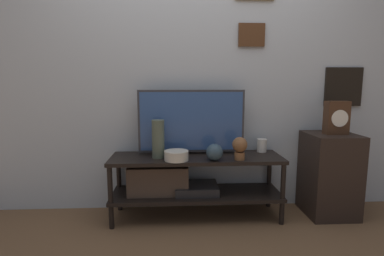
{
  "coord_description": "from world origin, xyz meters",
  "views": [
    {
      "loc": [
        -0.17,
        -2.19,
        1.15
      ],
      "look_at": [
        -0.04,
        0.25,
        0.78
      ],
      "focal_mm": 28.0,
      "sensor_mm": 36.0,
      "label": 1
    }
  ],
  "objects_px": {
    "mantel_clock": "(336,118)",
    "candle_jar": "(262,145)",
    "vase_tall_ceramic": "(158,139)",
    "vase_wide_bowl": "(176,155)",
    "vase_round_glass": "(214,152)",
    "television": "(191,121)",
    "decorative_bust": "(240,147)"
  },
  "relations": [
    {
      "from": "candle_jar",
      "to": "mantel_clock",
      "type": "xyz_separation_m",
      "value": [
        0.58,
        -0.15,
        0.26
      ]
    },
    {
      "from": "vase_tall_ceramic",
      "to": "candle_jar",
      "type": "xyz_separation_m",
      "value": [
        0.91,
        0.16,
        -0.1
      ]
    },
    {
      "from": "decorative_bust",
      "to": "candle_jar",
      "type": "bearing_deg",
      "value": 46.14
    },
    {
      "from": "vase_tall_ceramic",
      "to": "mantel_clock",
      "type": "relative_size",
      "value": 1.12
    },
    {
      "from": "candle_jar",
      "to": "vase_tall_ceramic",
      "type": "bearing_deg",
      "value": -169.82
    },
    {
      "from": "vase_round_glass",
      "to": "candle_jar",
      "type": "xyz_separation_m",
      "value": [
        0.46,
        0.27,
        -0.01
      ]
    },
    {
      "from": "vase_wide_bowl",
      "to": "decorative_bust",
      "type": "height_order",
      "value": "decorative_bust"
    },
    {
      "from": "vase_wide_bowl",
      "to": "vase_round_glass",
      "type": "bearing_deg",
      "value": -3.46
    },
    {
      "from": "mantel_clock",
      "to": "decorative_bust",
      "type": "bearing_deg",
      "value": -172.17
    },
    {
      "from": "mantel_clock",
      "to": "vase_round_glass",
      "type": "bearing_deg",
      "value": -173.33
    },
    {
      "from": "television",
      "to": "vase_round_glass",
      "type": "height_order",
      "value": "television"
    },
    {
      "from": "vase_tall_ceramic",
      "to": "decorative_bust",
      "type": "xyz_separation_m",
      "value": [
        0.65,
        -0.1,
        -0.05
      ]
    },
    {
      "from": "mantel_clock",
      "to": "candle_jar",
      "type": "bearing_deg",
      "value": 165.39
    },
    {
      "from": "vase_tall_ceramic",
      "to": "decorative_bust",
      "type": "distance_m",
      "value": 0.66
    },
    {
      "from": "decorative_bust",
      "to": "mantel_clock",
      "type": "xyz_separation_m",
      "value": [
        0.84,
        0.12,
        0.22
      ]
    },
    {
      "from": "vase_wide_bowl",
      "to": "candle_jar",
      "type": "height_order",
      "value": "candle_jar"
    },
    {
      "from": "television",
      "to": "vase_tall_ceramic",
      "type": "relative_size",
      "value": 2.9
    },
    {
      "from": "vase_tall_ceramic",
      "to": "mantel_clock",
      "type": "height_order",
      "value": "mantel_clock"
    },
    {
      "from": "candle_jar",
      "to": "vase_wide_bowl",
      "type": "bearing_deg",
      "value": -161.45
    },
    {
      "from": "vase_wide_bowl",
      "to": "mantel_clock",
      "type": "relative_size",
      "value": 0.69
    },
    {
      "from": "television",
      "to": "vase_tall_ceramic",
      "type": "xyz_separation_m",
      "value": [
        -0.28,
        -0.12,
        -0.13
      ]
    },
    {
      "from": "vase_round_glass",
      "to": "vase_wide_bowl",
      "type": "xyz_separation_m",
      "value": [
        -0.3,
        0.02,
        -0.03
      ]
    },
    {
      "from": "television",
      "to": "mantel_clock",
      "type": "xyz_separation_m",
      "value": [
        1.22,
        -0.11,
        0.04
      ]
    },
    {
      "from": "vase_tall_ceramic",
      "to": "candle_jar",
      "type": "distance_m",
      "value": 0.93
    },
    {
      "from": "vase_tall_ceramic",
      "to": "vase_wide_bowl",
      "type": "bearing_deg",
      "value": -32.11
    },
    {
      "from": "television",
      "to": "decorative_bust",
      "type": "relative_size",
      "value": 4.94
    },
    {
      "from": "television",
      "to": "vase_wide_bowl",
      "type": "height_order",
      "value": "television"
    },
    {
      "from": "vase_tall_ceramic",
      "to": "mantel_clock",
      "type": "distance_m",
      "value": 1.5
    },
    {
      "from": "vase_tall_ceramic",
      "to": "television",
      "type": "bearing_deg",
      "value": 23.4
    },
    {
      "from": "candle_jar",
      "to": "mantel_clock",
      "type": "distance_m",
      "value": 0.66
    },
    {
      "from": "vase_round_glass",
      "to": "decorative_bust",
      "type": "bearing_deg",
      "value": 1.79
    },
    {
      "from": "mantel_clock",
      "to": "vase_wide_bowl",
      "type": "bearing_deg",
      "value": -175.59
    }
  ]
}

